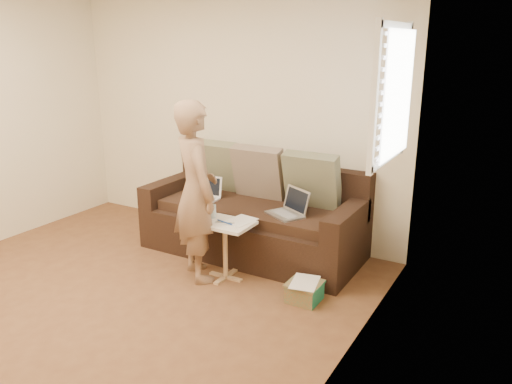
% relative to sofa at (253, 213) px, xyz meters
% --- Properties ---
extents(floor, '(4.50, 4.50, 0.00)m').
position_rel_sofa_xyz_m(floor, '(-0.54, -1.77, -0.42)').
color(floor, brown).
rests_on(floor, ground).
extents(wall_back, '(4.00, 0.00, 4.00)m').
position_rel_sofa_xyz_m(wall_back, '(-0.54, 0.48, 0.87)').
color(wall_back, beige).
rests_on(wall_back, ground).
extents(wall_right, '(0.00, 4.50, 4.50)m').
position_rel_sofa_xyz_m(wall_right, '(1.46, -1.77, 0.87)').
color(wall_right, beige).
rests_on(wall_right, ground).
extents(window_blinds, '(0.12, 0.88, 1.08)m').
position_rel_sofa_xyz_m(window_blinds, '(1.41, -0.27, 1.28)').
color(window_blinds, white).
rests_on(window_blinds, wall_right).
extents(sofa, '(2.20, 0.95, 0.85)m').
position_rel_sofa_xyz_m(sofa, '(0.00, 0.00, 0.00)').
color(sofa, black).
rests_on(sofa, ground).
extents(pillow_left, '(0.55, 0.29, 0.57)m').
position_rel_sofa_xyz_m(pillow_left, '(-0.60, 0.25, 0.37)').
color(pillow_left, '#686E51').
rests_on(pillow_left, sofa).
extents(pillow_mid, '(0.55, 0.27, 0.57)m').
position_rel_sofa_xyz_m(pillow_mid, '(-0.05, 0.22, 0.37)').
color(pillow_mid, '#746053').
rests_on(pillow_mid, sofa).
extents(pillow_right, '(0.55, 0.28, 0.57)m').
position_rel_sofa_xyz_m(pillow_right, '(0.55, 0.20, 0.37)').
color(pillow_right, '#686E51').
rests_on(pillow_right, sofa).
extents(laptop_silver, '(0.42, 0.39, 0.23)m').
position_rel_sofa_xyz_m(laptop_silver, '(0.44, -0.15, 0.10)').
color(laptop_silver, '#B7BABC').
rests_on(laptop_silver, sofa).
extents(laptop_white, '(0.34, 0.26, 0.23)m').
position_rel_sofa_xyz_m(laptop_white, '(-0.52, -0.14, 0.10)').
color(laptop_white, white).
rests_on(laptop_white, sofa).
extents(person, '(0.72, 0.67, 1.63)m').
position_rel_sofa_xyz_m(person, '(-0.16, -0.73, 0.39)').
color(person, brown).
rests_on(person, ground).
extents(side_table, '(0.50, 0.35, 0.55)m').
position_rel_sofa_xyz_m(side_table, '(0.09, -0.64, -0.15)').
color(side_table, silver).
rests_on(side_table, ground).
extents(drinking_glass, '(0.07, 0.07, 0.12)m').
position_rel_sofa_xyz_m(drinking_glass, '(-0.08, -0.59, 0.18)').
color(drinking_glass, silver).
rests_on(drinking_glass, side_table).
extents(scissors, '(0.20, 0.16, 0.02)m').
position_rel_sofa_xyz_m(scissors, '(0.10, -0.67, 0.13)').
color(scissors, silver).
rests_on(scissors, side_table).
extents(paper_on_table, '(0.25, 0.33, 0.00)m').
position_rel_sofa_xyz_m(paper_on_table, '(0.19, -0.56, 0.12)').
color(paper_on_table, white).
rests_on(paper_on_table, side_table).
extents(striped_box, '(0.27, 0.27, 0.17)m').
position_rel_sofa_xyz_m(striped_box, '(0.89, -0.67, -0.34)').
color(striped_box, '#BA4B1C').
rests_on(striped_box, ground).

